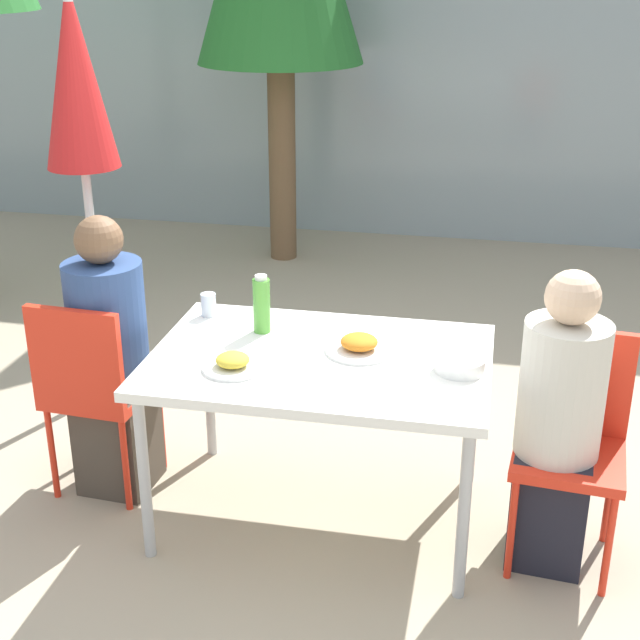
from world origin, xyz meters
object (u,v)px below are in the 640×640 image
at_px(chair_right, 572,429).
at_px(drinking_cup, 209,305).
at_px(closed_umbrella, 78,100).
at_px(person_right, 558,429).
at_px(salad_bowl, 460,364).
at_px(chair_left, 92,382).
at_px(bottle, 262,305).
at_px(person_left, 111,364).

bearing_deg(chair_right, drinking_cup, -6.55).
xyz_separation_m(chair_right, closed_umbrella, (-2.30, 0.89, 1.00)).
bearing_deg(person_right, salad_bowl, -4.11).
xyz_separation_m(chair_right, person_right, (-0.06, -0.07, 0.03)).
distance_m(chair_left, closed_umbrella, 1.39).
relative_size(bottle, drinking_cup, 2.46).
xyz_separation_m(chair_right, drinking_cup, (-1.51, 0.33, 0.25)).
relative_size(person_left, closed_umbrella, 0.59).
bearing_deg(person_left, person_right, -0.82).
height_order(chair_left, person_left, person_left).
bearing_deg(chair_left, person_right, 1.66).
height_order(closed_umbrella, bottle, closed_umbrella).
bearing_deg(drinking_cup, chair_right, -12.24).
bearing_deg(bottle, person_right, -13.30).
distance_m(person_left, salad_bowl, 1.45).
bearing_deg(chair_left, bottle, 20.64).
xyz_separation_m(person_left, drinking_cup, (0.35, 0.25, 0.20)).
xyz_separation_m(chair_left, drinking_cup, (0.41, 0.32, 0.25)).
bearing_deg(salad_bowl, person_left, 176.41).
distance_m(chair_right, bottle, 1.30).
height_order(drinking_cup, salad_bowl, drinking_cup).
distance_m(chair_right, drinking_cup, 1.56).
xyz_separation_m(person_left, salad_bowl, (1.44, -0.09, 0.18)).
relative_size(chair_right, salad_bowl, 4.78).
height_order(chair_right, bottle, bottle).
distance_m(chair_left, person_left, 0.11).
bearing_deg(chair_right, person_left, 3.25).
bearing_deg(salad_bowl, chair_right, 1.48).
bearing_deg(person_right, chair_left, 3.30).
height_order(person_left, chair_right, person_left).
xyz_separation_m(closed_umbrella, salad_bowl, (1.87, -0.90, -0.77)).
height_order(chair_left, bottle, bottle).
bearing_deg(drinking_cup, closed_umbrella, 144.32).
bearing_deg(person_left, drinking_cup, 39.10).
relative_size(drinking_cup, salad_bowl, 0.53).
relative_size(chair_left, person_left, 0.73).
height_order(chair_left, salad_bowl, chair_left).
bearing_deg(closed_umbrella, bottle, -33.07).
distance_m(bottle, drinking_cup, 0.30).
bearing_deg(person_left, bottle, 15.48).
distance_m(closed_umbrella, salad_bowl, 2.22).
bearing_deg(salad_bowl, chair_left, 179.46).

